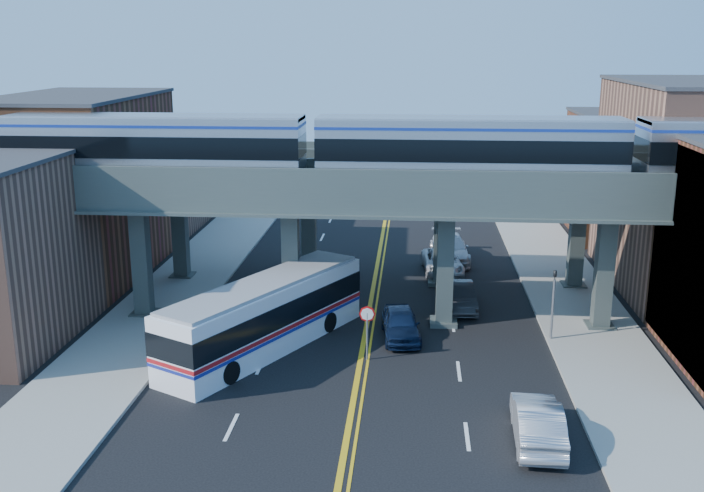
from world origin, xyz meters
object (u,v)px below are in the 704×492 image
at_px(car_lane_a, 401,324).
at_px(stop_sign, 367,324).
at_px(transit_train, 469,148).
at_px(car_lane_c, 442,262).
at_px(transit_bus, 265,316).
at_px(car_lane_d, 450,248).
at_px(car_parked_curb, 538,422).
at_px(car_lane_b, 460,296).
at_px(traffic_signal, 553,297).

bearing_deg(car_lane_a, stop_sign, -123.97).
bearing_deg(transit_train, car_lane_c, 94.65).
bearing_deg(transit_bus, car_lane_d, -1.37).
bearing_deg(transit_train, car_parked_curb, -80.46).
bearing_deg(car_lane_b, traffic_signal, -50.81).
distance_m(transit_train, car_parked_curb, 14.96).
xyz_separation_m(stop_sign, traffic_signal, (8.90, 3.00, 0.54)).
height_order(traffic_signal, car_lane_d, traffic_signal).
height_order(stop_sign, car_lane_a, stop_sign).
bearing_deg(traffic_signal, stop_sign, -161.37).
relative_size(stop_sign, car_lane_d, 0.45).
bearing_deg(car_lane_d, car_lane_b, -92.12).
bearing_deg(car_lane_c, stop_sign, -110.14).
distance_m(car_lane_a, car_parked_curb, 11.33).
relative_size(stop_sign, transit_bus, 0.21).
distance_m(transit_bus, car_lane_b, 11.66).
relative_size(traffic_signal, transit_bus, 0.33).
distance_m(stop_sign, transit_bus, 5.05).
bearing_deg(traffic_signal, car_lane_a, -179.00).
relative_size(transit_train, car_lane_b, 10.64).
height_order(stop_sign, car_lane_b, stop_sign).
distance_m(transit_train, transit_bus, 12.91).
height_order(car_lane_c, car_lane_d, car_lane_d).
height_order(transit_bus, car_lane_d, transit_bus).
xyz_separation_m(traffic_signal, car_lane_a, (-7.40, -0.13, -1.55)).
relative_size(transit_train, stop_sign, 17.72).
bearing_deg(car_parked_curb, stop_sign, -44.55).
bearing_deg(transit_bus, traffic_signal, -53.13).
bearing_deg(car_lane_a, car_lane_c, 71.70).
bearing_deg(car_lane_b, car_lane_c, 92.18).
relative_size(traffic_signal, car_lane_b, 0.94).
bearing_deg(car_lane_d, traffic_signal, -76.03).
bearing_deg(stop_sign, traffic_signal, 18.63).
xyz_separation_m(car_lane_c, car_lane_d, (0.56, 2.96, 0.14)).
bearing_deg(car_lane_b, car_lane_a, -128.10).
bearing_deg(car_lane_d, stop_sign, -107.64).
xyz_separation_m(transit_train, car_lane_a, (-3.19, -2.13, -8.49)).
bearing_deg(stop_sign, car_lane_d, 75.49).
bearing_deg(car_lane_d, transit_train, -92.18).
xyz_separation_m(transit_bus, car_lane_b, (9.61, 6.54, -0.93)).
bearing_deg(transit_train, car_lane_b, 90.71).
distance_m(transit_bus, car_lane_c, 16.10).
height_order(car_lane_c, car_parked_curb, car_parked_curb).
bearing_deg(car_parked_curb, car_lane_d, -82.50).
bearing_deg(transit_train, car_lane_a, -146.30).
distance_m(transit_train, stop_sign, 10.15).
xyz_separation_m(car_lane_b, car_lane_d, (-0.17, 9.81, 0.13)).
bearing_deg(traffic_signal, car_parked_curb, -101.98).
bearing_deg(car_lane_b, car_lane_d, 87.09).
bearing_deg(car_lane_b, transit_train, -93.21).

